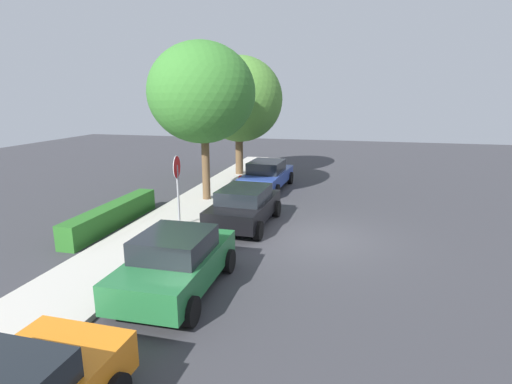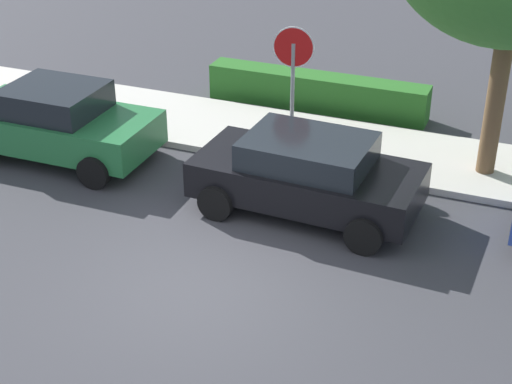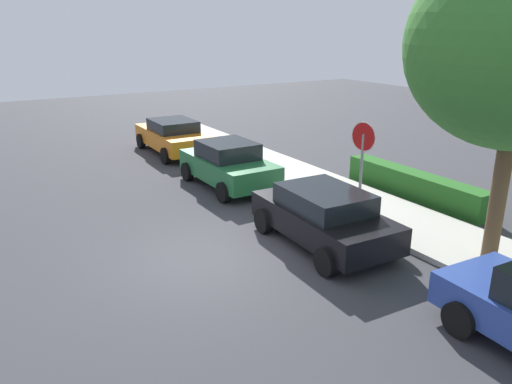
{
  "view_description": "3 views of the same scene",
  "coord_description": "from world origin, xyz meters",
  "px_view_note": "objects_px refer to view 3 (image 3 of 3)",
  "views": [
    {
      "loc": [
        -12.82,
        -1.0,
        4.7
      ],
      "look_at": [
        0.23,
        2.2,
        1.41
      ],
      "focal_mm": 28.0,
      "sensor_mm": 36.0,
      "label": 1
    },
    {
      "loc": [
        4.44,
        -8.88,
        7.01
      ],
      "look_at": [
        0.26,
        1.51,
        0.91
      ],
      "focal_mm": 55.0,
      "sensor_mm": 36.0,
      "label": 2
    },
    {
      "loc": [
        9.48,
        -4.48,
        5.11
      ],
      "look_at": [
        0.13,
        1.21,
        1.45
      ],
      "focal_mm": 35.0,
      "sensor_mm": 36.0,
      "label": 3
    }
  ],
  "objects_px": {
    "stop_sign": "(362,152)",
    "parked_car_orange": "(173,136)",
    "parked_car_black": "(324,216)",
    "parked_car_green": "(228,164)"
  },
  "relations": [
    {
      "from": "stop_sign",
      "to": "parked_car_black",
      "type": "bearing_deg",
      "value": -63.81
    },
    {
      "from": "stop_sign",
      "to": "parked_car_green",
      "type": "xyz_separation_m",
      "value": [
        -4.28,
        -1.87,
        -1.08
      ]
    },
    {
      "from": "stop_sign",
      "to": "parked_car_black",
      "type": "relative_size",
      "value": 0.67
    },
    {
      "from": "stop_sign",
      "to": "parked_car_black",
      "type": "height_order",
      "value": "stop_sign"
    },
    {
      "from": "parked_car_black",
      "to": "parked_car_orange",
      "type": "relative_size",
      "value": 0.9
    },
    {
      "from": "stop_sign",
      "to": "parked_car_orange",
      "type": "xyz_separation_m",
      "value": [
        -9.56,
        -1.66,
        -1.12
      ]
    },
    {
      "from": "parked_car_black",
      "to": "parked_car_orange",
      "type": "distance_m",
      "value": 10.61
    },
    {
      "from": "stop_sign",
      "to": "parked_car_orange",
      "type": "bearing_deg",
      "value": -170.16
    },
    {
      "from": "parked_car_green",
      "to": "parked_car_orange",
      "type": "height_order",
      "value": "parked_car_green"
    },
    {
      "from": "parked_car_black",
      "to": "parked_car_green",
      "type": "bearing_deg",
      "value": 177.33
    }
  ]
}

